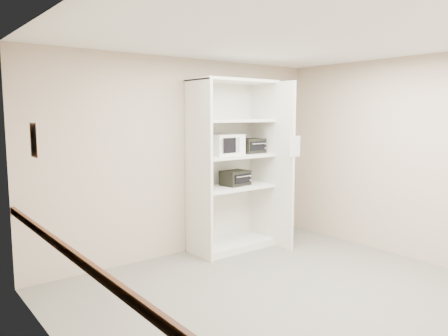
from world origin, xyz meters
TOP-DOWN VIEW (x-y plane):
  - floor at (0.00, 0.00)m, footprint 4.50×4.00m
  - ceiling at (0.00, 0.00)m, footprint 4.50×4.00m
  - wall_back at (0.00, 2.00)m, footprint 4.50×0.02m
  - wall_left at (-2.25, 0.00)m, footprint 0.02×4.00m
  - wall_right at (2.25, 0.00)m, footprint 0.02×4.00m
  - shelving_unit at (0.67, 1.70)m, footprint 1.24×0.92m
  - microwave at (0.52, 1.76)m, footprint 0.50×0.39m
  - toaster_oven_upper at (0.99, 1.73)m, footprint 0.39×0.30m
  - toaster_oven_lower at (0.68, 1.71)m, footprint 0.41×0.33m
  - paper_sign at (1.23, 1.07)m, footprint 0.22×0.03m
  - chair_rail at (-2.23, 0.00)m, footprint 0.04×3.98m
  - wall_poster at (-2.24, 0.93)m, footprint 0.01×0.22m

SIDE VIEW (x-z plane):
  - floor at x=0.00m, z-range -0.01..0.01m
  - chair_rail at x=-2.23m, z-range 0.86..0.94m
  - toaster_oven_lower at x=0.68m, z-range 0.92..1.13m
  - shelving_unit at x=0.67m, z-range -0.08..2.34m
  - wall_back at x=0.00m, z-range 0.00..2.70m
  - wall_left at x=-2.25m, z-range 0.00..2.70m
  - wall_right at x=2.25m, z-range 0.00..2.70m
  - toaster_oven_upper at x=0.99m, z-range 1.37..1.58m
  - paper_sign at x=1.23m, z-range 1.35..1.64m
  - microwave at x=0.52m, z-range 1.37..1.66m
  - wall_poster at x=-2.24m, z-range 1.56..1.87m
  - ceiling at x=0.00m, z-range 2.70..2.71m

